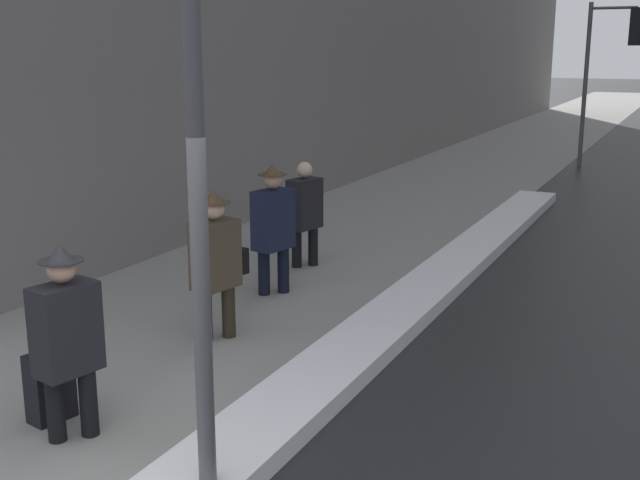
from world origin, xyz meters
TOP-DOWN VIEW (x-y plane):
  - sidewalk_slab at (-2.00, 15.00)m, footprint 4.00×80.00m
  - snow_bank_curb at (0.22, 5.92)m, footprint 0.72×14.06m
  - lamp_post at (0.35, 0.68)m, footprint 0.28×0.28m
  - traffic_light_near at (0.94, 18.14)m, footprint 1.31×0.32m
  - pedestrian_in_fedora at (-1.13, 1.00)m, footprint 0.39×0.54m
  - pedestrian_with_shoulder_bag at (-1.31, 3.40)m, footprint 0.39×0.73m
  - pedestrian_nearside at (-1.54, 5.05)m, footprint 0.40×0.56m
  - pedestrian_trailing at (-1.77, 6.36)m, footprint 0.38×0.53m
  - rolling_suitcase at (-1.52, 1.17)m, footprint 0.29×0.40m

SIDE VIEW (x-z plane):
  - sidewalk_slab at x=-2.00m, z-range 0.00..0.01m
  - snow_bank_curb at x=0.22m, z-range 0.00..0.17m
  - rolling_suitcase at x=-1.52m, z-range -0.17..0.78m
  - pedestrian_trailing at x=-1.77m, z-range 0.08..1.58m
  - pedestrian_in_fedora at x=-1.13m, z-range 0.07..1.67m
  - pedestrian_with_shoulder_bag at x=-1.31m, z-range 0.07..1.69m
  - pedestrian_nearside at x=-1.54m, z-range 0.08..1.74m
  - lamp_post at x=0.35m, z-range 0.47..5.05m
  - traffic_light_near at x=0.94m, z-range 0.92..5.03m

